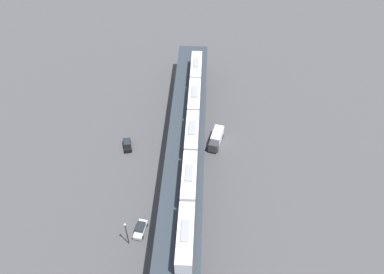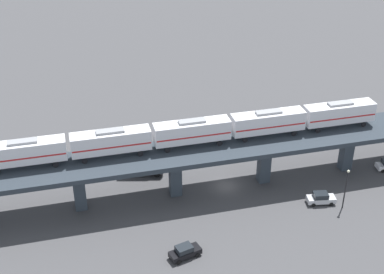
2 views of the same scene
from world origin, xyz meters
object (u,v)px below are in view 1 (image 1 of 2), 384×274
object	(u,v)px
street_car_black	(127,144)
delivery_truck	(216,138)
subway_train	(192,134)
street_car_silver	(140,229)
street_lamp	(126,232)

from	to	relation	value
street_car_black	delivery_truck	bearing A→B (deg)	166.84
subway_train	street_car_black	size ratio (longest dim) A/B	13.24
street_car_silver	delivery_truck	world-z (taller)	delivery_truck
street_car_silver	street_lamp	xyz separation A→B (m)	(2.75, 1.98, 3.17)
street_car_black	subway_train	bearing A→B (deg)	143.21
subway_train	street_car_silver	xyz separation A→B (m)	(15.05, 14.24, -9.39)
street_car_silver	delivery_truck	size ratio (longest dim) A/B	0.65
subway_train	delivery_truck	world-z (taller)	subway_train
street_car_silver	street_lamp	bearing A→B (deg)	35.73
delivery_truck	street_lamp	bearing A→B (deg)	39.91
subway_train	street_car_black	bearing A→B (deg)	-36.79
street_lamp	street_car_black	bearing A→B (deg)	-98.93
subway_train	delivery_truck	distance (m)	12.70
subway_train	delivery_truck	size ratio (longest dim) A/B	8.26
street_car_black	street_lamp	size ratio (longest dim) A/B	0.65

